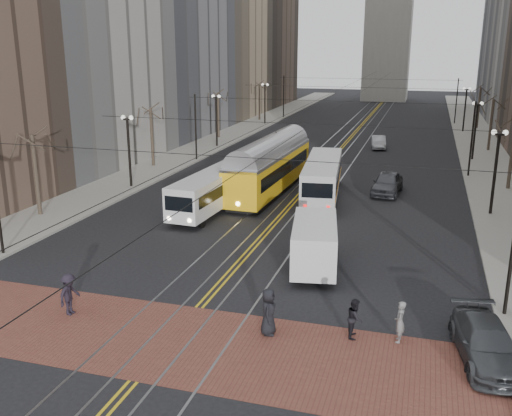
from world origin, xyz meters
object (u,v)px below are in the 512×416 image
Objects in this scene: pedestrian_c at (355,318)px; pedestrian_d at (69,294)px; streetcar at (270,170)px; sedan_parked at (486,343)px; pedestrian_a at (268,312)px; sedan_grey at (387,183)px; sedan_silver at (378,142)px; transit_bus at (214,191)px; pedestrian_b at (400,322)px; rear_bus at (322,179)px; cargo_van at (314,246)px.

pedestrian_c is 0.87× the size of pedestrian_d.
streetcar reaches higher than pedestrian_d.
streetcar is at bearing 113.18° from sedan_parked.
pedestrian_a is 1.20× the size of pedestrian_c.
sedan_grey is 20.60m from sedan_silver.
transit_bus reaches higher than pedestrian_b.
rear_bus is 5.97× the size of pedestrian_d.
transit_bus is 12.68m from cargo_van.
cargo_van is (2.20, -14.39, -0.18)m from rear_bus.
pedestrian_c is at bearing -93.85° from sedan_silver.
sedan_parked is 4.87m from pedestrian_c.
pedestrian_c is at bearing -64.36° from streetcar.
cargo_van is 1.16× the size of sedan_parked.
streetcar reaches higher than sedan_parked.
streetcar is 3.41× the size of sedan_silver.
sedan_grey is at bearing 38.33° from transit_bus.
pedestrian_b is (4.67, -43.95, 0.16)m from sedan_silver.
streetcar is 16.39m from cargo_van.
sedan_parked is at bearing -95.44° from pedestrian_a.
sedan_parked is at bearing -97.62° from pedestrian_c.
streetcar is at bearing 103.40° from cargo_van.
cargo_van is 1.14× the size of sedan_grey.
pedestrian_a reaches higher than sedan_silver.
transit_bus is 2.17× the size of sedan_parked.
cargo_van is (8.93, -9.00, -0.08)m from transit_bus.
pedestrian_b is at bearing -78.34° from rear_bus.
pedestrian_d is at bearing 94.20° from pedestrian_c.
rear_bus is 23.62m from sedan_parked.
rear_bus is 2.22× the size of sedan_grey.
sedan_parked is at bearing -51.88° from cargo_van.
pedestrian_d is at bearing 87.09° from pedestrian_a.
rear_bus is 6.84× the size of pedestrian_c.
streetcar is 23.64m from pedestrian_c.
pedestrian_d is (-0.15, -17.15, -0.40)m from transit_bus.
cargo_van is 1.34× the size of sedan_silver.
streetcar is at bearing -152.65° from pedestrian_b.
pedestrian_a is (-8.21, -0.37, 0.27)m from sedan_parked.
transit_bus is 6.33× the size of pedestrian_b.
streetcar is at bearing -113.85° from sedan_silver.
transit_bus is at bearing 124.81° from cargo_van.
pedestrian_c is (5.14, -21.00, -0.62)m from rear_bus.
pedestrian_a is (-0.41, -44.82, 0.29)m from sedan_silver.
cargo_van is at bearing -87.84° from rear_bus.
sedan_silver is at bearing -173.99° from pedestrian_b.
streetcar is at bearing 20.48° from pedestrian_c.
sedan_grey is 27.67m from pedestrian_d.
pedestrian_b is (2.20, -23.50, 0.01)m from sedan_grey.
sedan_parked is 2.54× the size of pedestrian_a.
pedestrian_a is 8.70m from pedestrian_d.
transit_bus is 0.74× the size of streetcar.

